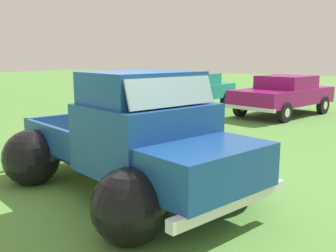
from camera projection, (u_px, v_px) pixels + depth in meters
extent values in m
plane|color=#548C3D|center=(122.00, 190.00, 6.16)|extent=(80.00, 80.00, 0.00)
cylinder|color=black|center=(228.00, 178.00, 5.60)|extent=(0.79, 0.46, 0.76)
cylinder|color=silver|center=(228.00, 178.00, 5.60)|extent=(0.40, 0.33, 0.34)
cylinder|color=black|center=(132.00, 209.00, 4.46)|extent=(0.79, 0.46, 0.76)
cylinder|color=silver|center=(132.00, 209.00, 4.46)|extent=(0.40, 0.33, 0.34)
cylinder|color=black|center=(119.00, 145.00, 7.66)|extent=(0.79, 0.46, 0.76)
cylinder|color=silver|center=(119.00, 145.00, 7.66)|extent=(0.40, 0.33, 0.34)
cylinder|color=black|center=(34.00, 160.00, 6.52)|extent=(0.79, 0.46, 0.76)
cylinder|color=silver|center=(34.00, 160.00, 6.52)|extent=(0.40, 0.33, 0.34)
sphere|color=black|center=(121.00, 142.00, 7.68)|extent=(1.22, 1.22, 0.96)
sphere|color=black|center=(31.00, 158.00, 6.48)|extent=(1.22, 1.22, 0.96)
cube|color=olive|center=(91.00, 147.00, 6.77)|extent=(2.44, 2.12, 0.04)
cube|color=#19478C|center=(125.00, 130.00, 7.20)|extent=(1.96, 0.74, 0.50)
cube|color=#19478C|center=(51.00, 141.00, 6.25)|extent=(1.96, 0.74, 0.50)
cube|color=#19478C|center=(123.00, 144.00, 6.00)|extent=(0.58, 1.48, 0.50)
cube|color=#19478C|center=(65.00, 127.00, 7.45)|extent=(0.58, 1.48, 0.50)
cube|color=#19478C|center=(147.00, 136.00, 5.51)|extent=(1.93, 2.08, 0.95)
cube|color=#19478C|center=(142.00, 87.00, 5.45)|extent=(1.59, 1.83, 0.45)
cube|color=#8CADB7|center=(172.00, 92.00, 4.98)|extent=(0.62, 1.43, 0.38)
cube|color=#19478C|center=(199.00, 165.00, 4.77)|extent=(1.71, 1.94, 0.55)
sphere|color=black|center=(229.00, 175.00, 5.61)|extent=(1.17, 1.17, 0.92)
sphere|color=black|center=(130.00, 206.00, 4.43)|extent=(1.17, 1.17, 0.92)
cube|color=silver|center=(58.00, 140.00, 7.73)|extent=(0.76, 1.91, 0.14)
cube|color=silver|center=(233.00, 203.00, 4.43)|extent=(0.76, 1.91, 0.14)
sphere|color=red|center=(93.00, 127.00, 8.18)|extent=(0.14, 0.14, 0.11)
sphere|color=red|center=(19.00, 137.00, 7.15)|extent=(0.14, 0.14, 0.11)
cylinder|color=black|center=(190.00, 106.00, 13.90)|extent=(0.27, 0.68, 0.66)
cylinder|color=silver|center=(190.00, 106.00, 13.90)|extent=(0.24, 0.32, 0.30)
cylinder|color=black|center=(155.00, 103.00, 14.82)|extent=(0.27, 0.68, 0.66)
cylinder|color=silver|center=(155.00, 103.00, 14.82)|extent=(0.24, 0.32, 0.30)
cylinder|color=black|center=(226.00, 99.00, 16.14)|extent=(0.27, 0.68, 0.66)
cylinder|color=silver|center=(226.00, 99.00, 16.14)|extent=(0.24, 0.32, 0.30)
cylinder|color=black|center=(193.00, 97.00, 17.06)|extent=(0.27, 0.68, 0.66)
cylinder|color=silver|center=(193.00, 97.00, 17.06)|extent=(0.24, 0.32, 0.30)
cube|color=teal|center=(192.00, 92.00, 15.41)|extent=(2.18, 4.54, 0.55)
cube|color=teal|center=(195.00, 79.00, 15.46)|extent=(1.68, 1.99, 0.45)
cube|color=silver|center=(217.00, 94.00, 17.18)|extent=(1.79, 0.29, 0.12)
cube|color=silver|center=(160.00, 103.00, 13.74)|extent=(1.79, 0.29, 0.12)
cylinder|color=black|center=(285.00, 112.00, 12.37)|extent=(0.39, 0.69, 0.66)
cylinder|color=silver|center=(285.00, 112.00, 12.37)|extent=(0.29, 0.35, 0.30)
cylinder|color=black|center=(240.00, 107.00, 13.62)|extent=(0.39, 0.69, 0.66)
cylinder|color=silver|center=(240.00, 107.00, 13.62)|extent=(0.29, 0.35, 0.30)
cylinder|color=black|center=(323.00, 105.00, 14.22)|extent=(0.39, 0.69, 0.66)
cylinder|color=silver|center=(323.00, 105.00, 14.22)|extent=(0.29, 0.35, 0.30)
cylinder|color=black|center=(281.00, 101.00, 15.47)|extent=(0.39, 0.69, 0.66)
cylinder|color=silver|center=(281.00, 101.00, 15.47)|extent=(0.29, 0.35, 0.30)
cube|color=#8C1466|center=(283.00, 96.00, 13.85)|extent=(3.05, 4.64, 0.55)
cube|color=#8C1466|center=(286.00, 82.00, 13.88)|extent=(2.08, 2.20, 0.45)
cube|color=silver|center=(310.00, 99.00, 15.32)|extent=(1.87, 0.67, 0.12)
cube|color=silver|center=(249.00, 108.00, 12.48)|extent=(1.87, 0.67, 0.12)
cylinder|color=navy|center=(133.00, 112.00, 12.16)|extent=(0.21, 0.21, 0.78)
cylinder|color=navy|center=(138.00, 111.00, 12.19)|extent=(0.21, 0.21, 0.78)
cylinder|color=#26262B|center=(135.00, 90.00, 12.05)|extent=(0.48, 0.48, 0.58)
cylinder|color=#26262B|center=(128.00, 89.00, 12.01)|extent=(0.13, 0.13, 0.55)
cylinder|color=#DBAD84|center=(142.00, 89.00, 12.09)|extent=(0.13, 0.13, 0.55)
sphere|color=#DBAD84|center=(135.00, 77.00, 11.98)|extent=(0.30, 0.30, 0.21)
cube|color=black|center=(196.00, 152.00, 8.56)|extent=(0.36, 0.36, 0.03)
cone|color=orange|center=(196.00, 138.00, 8.50)|extent=(0.28, 0.28, 0.60)
cylinder|color=white|center=(196.00, 134.00, 8.48)|extent=(0.17, 0.17, 0.08)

